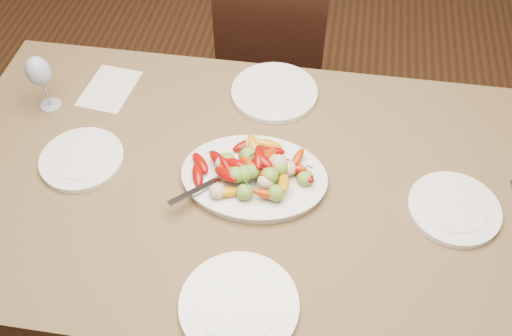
{
  "coord_description": "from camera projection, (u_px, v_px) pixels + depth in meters",
  "views": [
    {
      "loc": [
        -0.07,
        -0.9,
        2.03
      ],
      "look_at": [
        -0.24,
        0.1,
        0.82
      ],
      "focal_mm": 40.0,
      "sensor_mm": 36.0,
      "label": 1
    }
  ],
  "objects": [
    {
      "name": "wine_glass",
      "position": [
        42.0,
        82.0,
        1.75
      ],
      "size": [
        0.08,
        0.08,
        0.2
      ],
      "primitive_type": null,
      "color": "#8C99A5",
      "rests_on": "dining_table"
    },
    {
      "name": "roasted_vegetables",
      "position": [
        254.0,
        166.0,
        1.57
      ],
      "size": [
        0.33,
        0.23,
        0.09
      ],
      "primitive_type": null,
      "rotation": [
        0.0,
        0.0,
        0.01
      ],
      "color": "#7A0604",
      "rests_on": "serving_platter"
    },
    {
      "name": "plate_right",
      "position": [
        454.0,
        209.0,
        1.55
      ],
      "size": [
        0.25,
        0.25,
        0.02
      ],
      "primitive_type": "cylinder",
      "color": "white",
      "rests_on": "dining_table"
    },
    {
      "name": "chair_far",
      "position": [
        273.0,
        52.0,
        2.45
      ],
      "size": [
        0.44,
        0.44,
        0.95
      ],
      "primitive_type": null,
      "rotation": [
        0.0,
        0.0,
        3.18
      ],
      "color": "black",
      "rests_on": "ground"
    },
    {
      "name": "serving_spoon",
      "position": [
        229.0,
        178.0,
        1.57
      ],
      "size": [
        0.25,
        0.23,
        0.03
      ],
      "primitive_type": null,
      "rotation": [
        0.0,
        0.0,
        -0.74
      ],
      "color": "#9EA0A8",
      "rests_on": "serving_platter"
    },
    {
      "name": "plate_far",
      "position": [
        274.0,
        92.0,
        1.86
      ],
      "size": [
        0.28,
        0.28,
        0.02
      ],
      "primitive_type": "cylinder",
      "color": "white",
      "rests_on": "dining_table"
    },
    {
      "name": "menu_card",
      "position": [
        109.0,
        89.0,
        1.88
      ],
      "size": [
        0.17,
        0.22,
        0.0
      ],
      "primitive_type": "cube",
      "rotation": [
        0.0,
        0.0,
        -0.1
      ],
      "color": "silver",
      "rests_on": "dining_table"
    },
    {
      "name": "serving_platter",
      "position": [
        254.0,
        179.0,
        1.62
      ],
      "size": [
        0.41,
        0.3,
        0.02
      ],
      "primitive_type": "ellipsoid",
      "rotation": [
        0.0,
        0.0,
        0.01
      ],
      "color": "white",
      "rests_on": "dining_table"
    },
    {
      "name": "dining_table",
      "position": [
        256.0,
        253.0,
        1.91
      ],
      "size": [
        1.85,
        1.07,
        0.76
      ],
      "primitive_type": "cube",
      "rotation": [
        0.0,
        0.0,
        0.01
      ],
      "color": "brown",
      "rests_on": "ground"
    },
    {
      "name": "plate_near",
      "position": [
        239.0,
        305.0,
        1.37
      ],
      "size": [
        0.29,
        0.29,
        0.02
      ],
      "primitive_type": "cylinder",
      "color": "white",
      "rests_on": "dining_table"
    },
    {
      "name": "plate_left",
      "position": [
        82.0,
        159.0,
        1.67
      ],
      "size": [
        0.24,
        0.24,
        0.02
      ],
      "primitive_type": "cylinder",
      "color": "white",
      "rests_on": "dining_table"
    }
  ]
}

